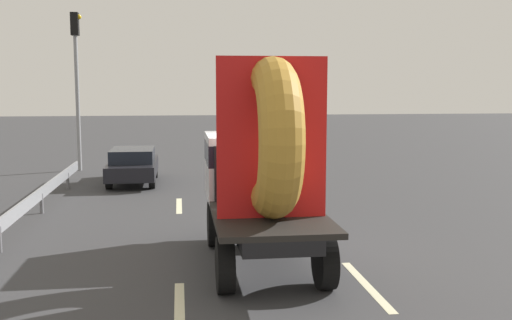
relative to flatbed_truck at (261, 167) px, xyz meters
The scene contains 9 objects.
ground_plane 1.95m from the flatbed_truck, 59.24° to the left, with size 120.00×120.00×0.00m, color #38383A.
flatbed_truck is the anchor object (origin of this frame).
distant_sedan 10.59m from the flatbed_truck, 107.80° to the left, with size 1.64×3.82×1.25m.
traffic_light 14.91m from the flatbed_truck, 112.45° to the left, with size 0.42×0.36×6.35m.
guardrail 6.35m from the flatbed_truck, 148.73° to the left, with size 0.10×15.48×0.71m.
lane_dash_left_near 3.55m from the flatbed_truck, 122.20° to the right, with size 2.78×0.16×0.01m, color beige.
lane_dash_left_far 6.24m from the flatbed_truck, 105.68° to the left, with size 2.23×0.16×0.01m, color beige.
lane_dash_right_near 2.99m from the flatbed_truck, 46.34° to the right, with size 2.66×0.16×0.01m, color beige.
lane_dash_right_far 6.45m from the flatbed_truck, 74.90° to the left, with size 2.87×0.16×0.01m, color beige.
Camera 1 is at (-1.83, -11.77, 3.42)m, focal length 41.85 mm.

